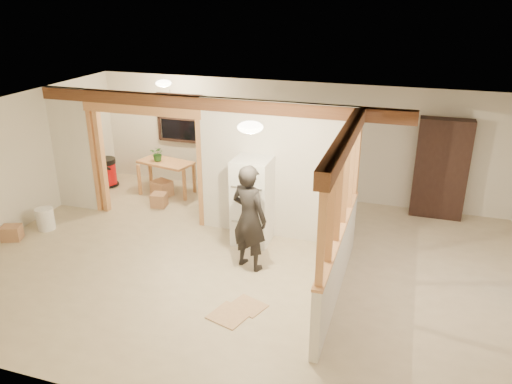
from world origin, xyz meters
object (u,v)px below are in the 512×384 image
(shop_vac, at_px, (106,172))
(work_table, at_px, (167,177))
(woman, at_px, (249,218))
(refrigerator, at_px, (252,201))
(bookshelf, at_px, (441,169))

(shop_vac, bearing_deg, work_table, 0.45)
(woman, relative_size, work_table, 1.47)
(refrigerator, height_order, woman, woman)
(woman, relative_size, bookshelf, 0.89)
(woman, xyz_separation_m, bookshelf, (2.92, 3.06, 0.11))
(shop_vac, distance_m, bookshelf, 7.30)
(woman, distance_m, bookshelf, 4.23)
(woman, bearing_deg, shop_vac, -10.16)
(refrigerator, xyz_separation_m, work_table, (-2.53, 1.60, -0.40))
(woman, height_order, shop_vac, woman)
(woman, relative_size, shop_vac, 2.62)
(work_table, bearing_deg, bookshelf, 17.88)
(woman, height_order, bookshelf, bookshelf)
(refrigerator, relative_size, work_table, 1.31)
(refrigerator, height_order, bookshelf, bookshelf)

